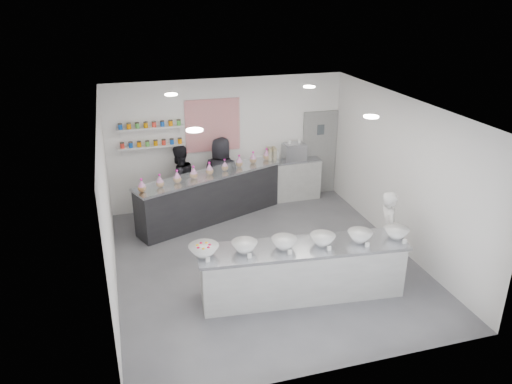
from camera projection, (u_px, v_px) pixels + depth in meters
floor at (266, 263)px, 9.50m from camera, size 6.00×6.00×0.00m
ceiling at (267, 107)px, 8.35m from camera, size 6.00×6.00×0.00m
back_wall at (228, 143)px, 11.58m from camera, size 5.50×0.00×5.50m
left_wall at (107, 208)px, 8.21m from camera, size 0.00×6.00×6.00m
right_wall at (402, 175)px, 9.63m from camera, size 0.00×6.00×6.00m
back_door at (319, 153)px, 12.32m from camera, size 0.88×0.04×2.10m
pattern_panel at (213, 125)px, 11.30m from camera, size 1.25×0.03×1.20m
jar_shelf_lower at (152, 146)px, 11.00m from camera, size 1.45×0.22×0.04m
jar_shelf_upper at (150, 128)px, 10.84m from camera, size 1.45×0.22×0.04m
preserve_jars at (151, 134)px, 10.88m from camera, size 1.45×0.10×0.56m
downlight_0 at (195, 130)px, 7.11m from camera, size 0.24×0.24×0.02m
downlight_1 at (371, 117)px, 7.83m from camera, size 0.24×0.24×0.02m
downlight_2 at (171, 95)px, 9.41m from camera, size 0.24×0.24×0.02m
downlight_3 at (309, 87)px, 10.13m from camera, size 0.24×0.24×0.02m
prep_counter at (302, 271)px, 8.33m from camera, size 3.53×1.13×0.95m
back_bar at (211, 197)px, 11.06m from camera, size 3.46×1.88×1.07m
sneeze_guard at (217, 172)px, 10.58m from camera, size 3.18×1.29×0.29m
espresso_ledge at (293, 180)px, 12.17m from camera, size 1.34×0.43×1.00m
espresso_machine at (294, 152)px, 11.91m from camera, size 0.53×0.36×0.40m
cup_stacks at (272, 155)px, 11.77m from camera, size 0.24×0.24×0.37m
prep_bowls at (303, 241)px, 8.12m from camera, size 3.70×0.88×0.17m
label_cards at (319, 259)px, 7.69m from camera, size 3.31×0.04×0.07m
cookie_bags at (209, 168)px, 10.80m from camera, size 3.19×1.41×0.29m
woman_prep at (388, 231)px, 9.06m from camera, size 0.49×0.63×1.53m
staff_left at (180, 181)px, 11.17m from camera, size 0.99×0.90×1.65m
staff_right at (222, 176)px, 11.29m from camera, size 1.03×0.87×1.79m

